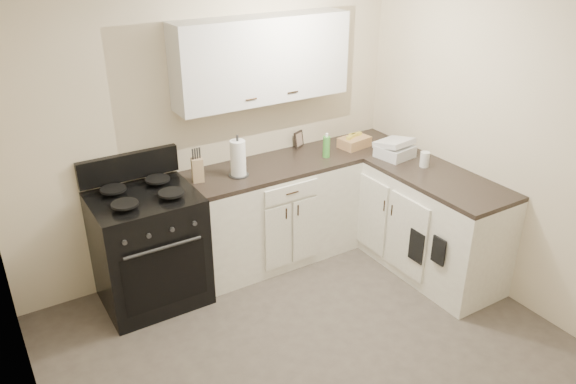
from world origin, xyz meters
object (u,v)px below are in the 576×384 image
knife_block (197,170)px  countertop_grill (395,151)px  wicker_basket (354,142)px  paper_towel (238,158)px  stove (149,250)px

knife_block → countertop_grill: size_ratio=0.69×
knife_block → wicker_basket: 1.58m
countertop_grill → paper_towel: bearing=155.9°
knife_block → paper_towel: bearing=1.2°
paper_towel → countertop_grill: paper_towel is taller
stove → paper_towel: paper_towel is taller
paper_towel → wicker_basket: 1.25m
stove → paper_towel: bearing=-1.2°
paper_towel → countertop_grill: bearing=-14.9°
countertop_grill → stove: bearing=160.8°
knife_block → wicker_basket: size_ratio=0.71×
stove → countertop_grill: bearing=-9.9°
stove → knife_block: size_ratio=4.89×
countertop_grill → wicker_basket: bearing=102.3°
stove → paper_towel: (0.83, -0.02, 0.64)m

